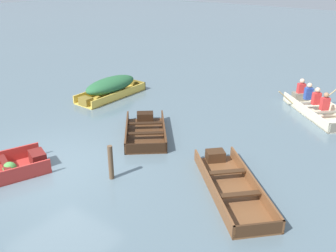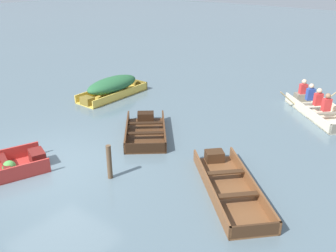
# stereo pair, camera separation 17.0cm
# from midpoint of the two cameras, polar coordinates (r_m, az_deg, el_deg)

# --- Properties ---
(ground_plane) EXTENTS (80.00, 80.00, 0.00)m
(ground_plane) POSITION_cam_midpoint_polar(r_m,az_deg,el_deg) (10.40, -17.27, -6.06)
(ground_plane) COLOR slate
(skiff_dark_varnish_near_moored) EXTENTS (2.56, 2.71, 0.33)m
(skiff_dark_varnish_near_moored) POSITION_cam_midpoint_polar(r_m,az_deg,el_deg) (11.80, -3.87, -0.66)
(skiff_dark_varnish_near_moored) COLOR #4C2D19
(skiff_dark_varnish_near_moored) RESTS_ON ground
(skiff_wooden_brown_mid_moored) EXTENTS (3.10, 3.05, 0.32)m
(skiff_wooden_brown_mid_moored) POSITION_cam_midpoint_polar(r_m,az_deg,el_deg) (9.16, 8.96, -8.77)
(skiff_wooden_brown_mid_moored) COLOR brown
(skiff_wooden_brown_mid_moored) RESTS_ON ground
(skiff_yellow_far_moored) EXTENTS (1.10, 3.02, 0.77)m
(skiff_yellow_far_moored) POSITION_cam_midpoint_polar(r_m,az_deg,el_deg) (15.15, -9.09, 5.97)
(skiff_yellow_far_moored) COLOR #E5BC47
(skiff_yellow_far_moored) RESTS_ON ground
(rowboat_cream_with_crew) EXTENTS (3.08, 3.01, 0.91)m
(rowboat_cream_with_crew) POSITION_cam_midpoint_polar(r_m,az_deg,el_deg) (14.42, 21.24, 2.87)
(rowboat_cream_with_crew) COLOR beige
(rowboat_cream_with_crew) RESTS_ON ground
(mooring_post) EXTENTS (0.13, 0.13, 0.91)m
(mooring_post) POSITION_cam_midpoint_polar(r_m,az_deg,el_deg) (9.37, -9.23, -5.50)
(mooring_post) COLOR brown
(mooring_post) RESTS_ON ground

